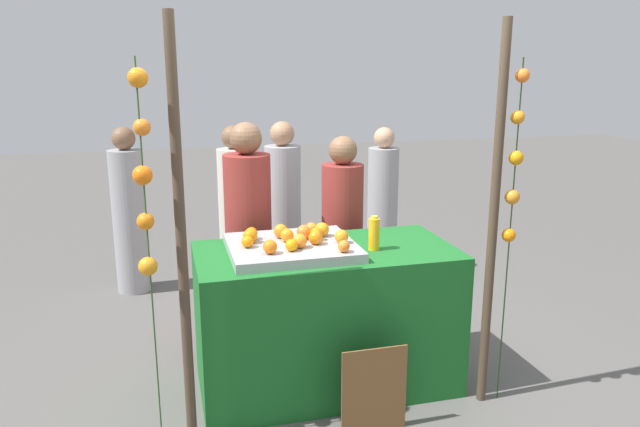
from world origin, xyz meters
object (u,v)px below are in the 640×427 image
(vendor_left, at_px, (249,246))
(vendor_right, at_px, (342,245))
(stall_counter, at_px, (326,318))
(orange_1, at_px, (251,233))
(chalkboard_sign, at_px, (374,391))
(juice_bottle, at_px, (374,234))
(orange_0, at_px, (250,236))

(vendor_left, height_order, vendor_right, vendor_left)
(stall_counter, relative_size, orange_1, 20.74)
(vendor_left, bearing_deg, chalkboard_sign, -67.97)
(juice_bottle, distance_m, chalkboard_sign, 0.95)
(vendor_left, bearing_deg, orange_1, -95.81)
(orange_0, relative_size, vendor_right, 0.06)
(stall_counter, relative_size, vendor_right, 1.05)
(orange_0, xyz_separation_m, chalkboard_sign, (0.59, -0.67, -0.78))
(stall_counter, xyz_separation_m, chalkboard_sign, (0.12, -0.60, -0.21))
(orange_0, height_order, vendor_right, vendor_right)
(orange_1, relative_size, vendor_left, 0.05)
(vendor_right, bearing_deg, juice_bottle, -91.89)
(stall_counter, xyz_separation_m, orange_1, (-0.45, 0.14, 0.57))
(orange_0, xyz_separation_m, vendor_left, (0.07, 0.61, -0.25))
(orange_1, distance_m, juice_bottle, 0.78)
(stall_counter, height_order, chalkboard_sign, stall_counter)
(juice_bottle, relative_size, chalkboard_sign, 0.41)
(stall_counter, relative_size, vendor_left, 0.98)
(chalkboard_sign, xyz_separation_m, vendor_left, (-0.52, 1.28, 0.53))
(orange_1, distance_m, vendor_left, 0.59)
(orange_0, bearing_deg, vendor_left, 83.18)
(juice_bottle, distance_m, vendor_right, 0.83)
(orange_1, bearing_deg, vendor_right, 35.63)
(chalkboard_sign, bearing_deg, vendor_left, 112.03)
(chalkboard_sign, distance_m, vendor_right, 1.39)
(stall_counter, bearing_deg, vendor_left, 120.38)
(vendor_left, distance_m, vendor_right, 0.72)
(vendor_left, bearing_deg, stall_counter, -59.62)
(juice_bottle, relative_size, vendor_right, 0.14)
(juice_bottle, height_order, vendor_right, vendor_right)
(stall_counter, distance_m, orange_1, 0.74)
(stall_counter, bearing_deg, orange_1, 162.43)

